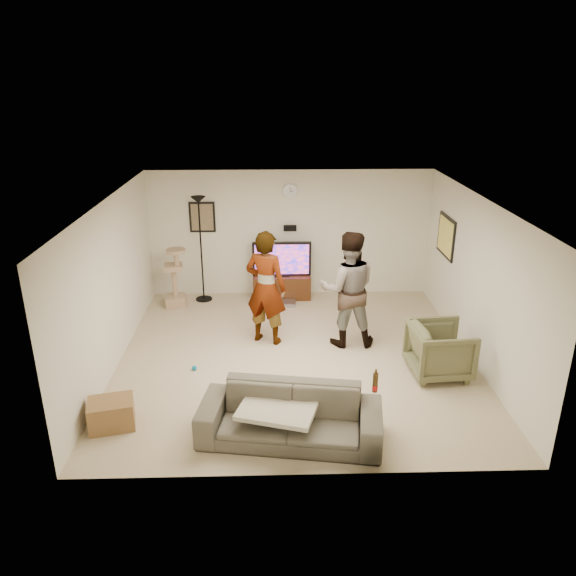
{
  "coord_description": "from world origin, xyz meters",
  "views": [
    {
      "loc": [
        -0.35,
        -7.7,
        4.16
      ],
      "look_at": [
        -0.11,
        0.2,
        1.09
      ],
      "focal_mm": 34.24,
      "sensor_mm": 36.0,
      "label": 1
    }
  ],
  "objects_px": {
    "tv": "(282,259)",
    "cat_tree": "(174,277)",
    "side_table": "(111,414)",
    "tv_stand": "(282,286)",
    "person_right": "(348,289)",
    "floor_lamp": "(201,250)",
    "person_left": "(266,288)",
    "sofa": "(290,416)",
    "armchair": "(440,350)",
    "beer_bottle": "(375,382)"
  },
  "relations": [
    {
      "from": "tv",
      "to": "armchair",
      "type": "relative_size",
      "value": 1.33
    },
    {
      "from": "cat_tree",
      "to": "sofa",
      "type": "xyz_separation_m",
      "value": [
        2.07,
        -4.22,
        -0.26
      ]
    },
    {
      "from": "side_table",
      "to": "floor_lamp",
      "type": "bearing_deg",
      "value": 80.77
    },
    {
      "from": "person_right",
      "to": "beer_bottle",
      "type": "bearing_deg",
      "value": 90.59
    },
    {
      "from": "tv_stand",
      "to": "tv",
      "type": "height_order",
      "value": "tv"
    },
    {
      "from": "armchair",
      "to": "sofa",
      "type": "bearing_deg",
      "value": 119.5
    },
    {
      "from": "armchair",
      "to": "tv_stand",
      "type": "bearing_deg",
      "value": 32.2
    },
    {
      "from": "person_left",
      "to": "armchair",
      "type": "height_order",
      "value": "person_left"
    },
    {
      "from": "person_right",
      "to": "beer_bottle",
      "type": "relative_size",
      "value": 7.66
    },
    {
      "from": "tv_stand",
      "to": "tv",
      "type": "bearing_deg",
      "value": 0.0
    },
    {
      "from": "beer_bottle",
      "to": "side_table",
      "type": "relative_size",
      "value": 0.45
    },
    {
      "from": "cat_tree",
      "to": "person_left",
      "type": "bearing_deg",
      "value": -41.52
    },
    {
      "from": "tv_stand",
      "to": "side_table",
      "type": "distance_m",
      "value": 4.82
    },
    {
      "from": "tv",
      "to": "sofa",
      "type": "height_order",
      "value": "tv"
    },
    {
      "from": "tv_stand",
      "to": "beer_bottle",
      "type": "bearing_deg",
      "value": -77.45
    },
    {
      "from": "tv_stand",
      "to": "tv",
      "type": "xyz_separation_m",
      "value": [
        0.0,
        0.0,
        0.58
      ]
    },
    {
      "from": "person_left",
      "to": "person_right",
      "type": "xyz_separation_m",
      "value": [
        1.31,
        -0.12,
        0.01
      ]
    },
    {
      "from": "floor_lamp",
      "to": "armchair",
      "type": "height_order",
      "value": "floor_lamp"
    },
    {
      "from": "sofa",
      "to": "beer_bottle",
      "type": "relative_size",
      "value": 8.78
    },
    {
      "from": "tv_stand",
      "to": "person_right",
      "type": "bearing_deg",
      "value": -63.4
    },
    {
      "from": "sofa",
      "to": "floor_lamp",
      "type": "bearing_deg",
      "value": 118.02
    },
    {
      "from": "cat_tree",
      "to": "beer_bottle",
      "type": "distance_m",
      "value": 5.23
    },
    {
      "from": "person_left",
      "to": "cat_tree",
      "type": "bearing_deg",
      "value": -18.16
    },
    {
      "from": "cat_tree",
      "to": "side_table",
      "type": "distance_m",
      "value": 3.93
    },
    {
      "from": "floor_lamp",
      "to": "cat_tree",
      "type": "bearing_deg",
      "value": -150.01
    },
    {
      "from": "tv",
      "to": "person_right",
      "type": "relative_size",
      "value": 0.6
    },
    {
      "from": "person_right",
      "to": "beer_bottle",
      "type": "xyz_separation_m",
      "value": [
        -0.0,
        -2.54,
        -0.19
      ]
    },
    {
      "from": "beer_bottle",
      "to": "armchair",
      "type": "bearing_deg",
      "value": 50.21
    },
    {
      "from": "tv",
      "to": "sofa",
      "type": "distance_m",
      "value": 4.61
    },
    {
      "from": "tv",
      "to": "beer_bottle",
      "type": "relative_size",
      "value": 4.59
    },
    {
      "from": "floor_lamp",
      "to": "side_table",
      "type": "bearing_deg",
      "value": -99.23
    },
    {
      "from": "cat_tree",
      "to": "person_right",
      "type": "relative_size",
      "value": 0.6
    },
    {
      "from": "tv",
      "to": "side_table",
      "type": "bearing_deg",
      "value": -117.57
    },
    {
      "from": "floor_lamp",
      "to": "beer_bottle",
      "type": "relative_size",
      "value": 8.26
    },
    {
      "from": "floor_lamp",
      "to": "cat_tree",
      "type": "height_order",
      "value": "floor_lamp"
    },
    {
      "from": "tv",
      "to": "person_right",
      "type": "height_order",
      "value": "person_right"
    },
    {
      "from": "beer_bottle",
      "to": "person_left",
      "type": "bearing_deg",
      "value": 116.27
    },
    {
      "from": "beer_bottle",
      "to": "side_table",
      "type": "distance_m",
      "value": 3.32
    },
    {
      "from": "tv_stand",
      "to": "armchair",
      "type": "distance_m",
      "value": 3.84
    },
    {
      "from": "person_right",
      "to": "armchair",
      "type": "relative_size",
      "value": 2.23
    },
    {
      "from": "tv_stand",
      "to": "person_left",
      "type": "bearing_deg",
      "value": -98.62
    },
    {
      "from": "person_right",
      "to": "sofa",
      "type": "xyz_separation_m",
      "value": [
        -1.01,
        -2.54,
        -0.64
      ]
    },
    {
      "from": "sofa",
      "to": "person_right",
      "type": "bearing_deg",
      "value": 77.26
    },
    {
      "from": "floor_lamp",
      "to": "armchair",
      "type": "distance_m",
      "value": 4.91
    },
    {
      "from": "tv",
      "to": "cat_tree",
      "type": "relative_size",
      "value": 0.99
    },
    {
      "from": "tv_stand",
      "to": "floor_lamp",
      "type": "bearing_deg",
      "value": -177.26
    },
    {
      "from": "tv",
      "to": "person_left",
      "type": "height_order",
      "value": "person_left"
    },
    {
      "from": "tv_stand",
      "to": "floor_lamp",
      "type": "height_order",
      "value": "floor_lamp"
    },
    {
      "from": "floor_lamp",
      "to": "beer_bottle",
      "type": "height_order",
      "value": "floor_lamp"
    },
    {
      "from": "tv",
      "to": "cat_tree",
      "type": "bearing_deg",
      "value": -169.92
    }
  ]
}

